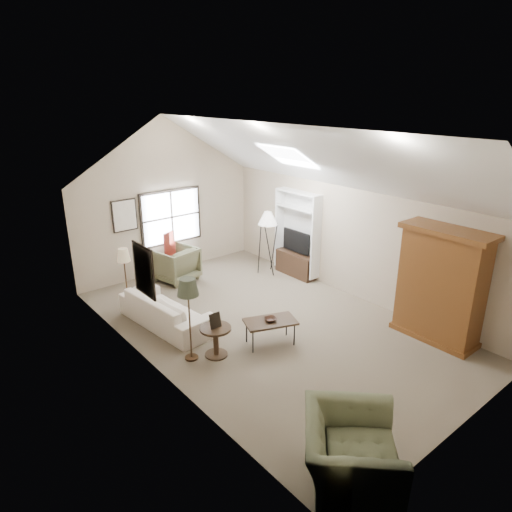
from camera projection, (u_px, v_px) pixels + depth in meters
room_shell at (270, 168)px, 8.23m from camera, size 5.01×8.01×4.00m
window at (171, 217)px, 11.76m from camera, size 1.72×0.08×1.42m
skylight at (288, 156)px, 9.66m from camera, size 0.80×1.20×0.52m
wall_art at (133, 241)px, 9.02m from camera, size 1.97×3.71×0.88m
armoire at (441, 285)px, 8.52m from camera, size 0.60×1.50×2.20m
tv_alcove at (297, 233)px, 11.50m from camera, size 0.32×1.30×2.10m
media_console at (296, 264)px, 11.78m from camera, size 0.34×1.18×0.60m
tv_panel at (296, 241)px, 11.56m from camera, size 0.05×0.90×0.55m
sofa at (167, 310)px, 9.27m from camera, size 1.11×2.34×0.66m
armchair_near at (351, 453)px, 5.49m from camera, size 1.71×1.71×0.84m
armchair_far at (176, 264)px, 11.43m from camera, size 1.09×1.11×0.86m
coffee_table at (270, 332)px, 8.58m from camera, size 1.08×0.84×0.49m
bowl at (270, 319)px, 8.49m from camera, size 0.30×0.30×0.06m
side_table at (216, 341)px, 8.19m from camera, size 0.62×0.62×0.57m
side_chair at (176, 253)px, 11.84m from camera, size 0.56×0.56×1.09m
tripod_lamp at (268, 242)px, 11.72m from camera, size 0.64×0.64×1.69m
dark_lamp at (190, 319)px, 7.92m from camera, size 0.41×0.41×1.58m
tan_lamp at (126, 278)px, 9.83m from camera, size 0.31×0.31×1.42m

